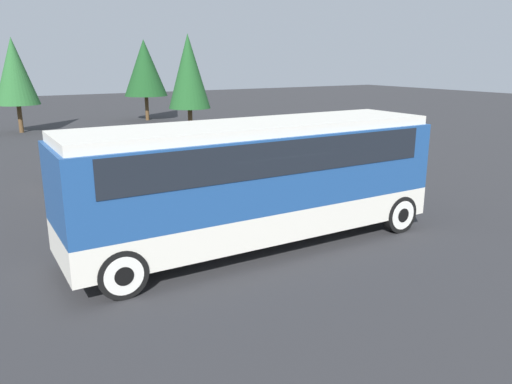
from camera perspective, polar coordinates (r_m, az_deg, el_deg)
ground_plane at (r=12.85m, az=0.00°, el=-6.11°), size 120.00×120.00×0.00m
tour_bus at (r=12.35m, az=0.38°, el=2.17°), size 9.49×2.55×3.15m
parked_car_near at (r=18.04m, az=-0.97°, el=2.40°), size 4.55×1.90×1.37m
parked_car_mid at (r=19.89m, az=-16.93°, el=2.96°), size 4.10×1.92×1.41m
tree_left at (r=35.67m, az=-25.88°, el=12.29°), size 2.70×2.70×5.95m
tree_center at (r=31.63m, az=-7.71°, el=13.48°), size 2.57×2.57×6.12m
tree_right at (r=39.89m, az=-12.60°, el=13.67°), size 3.24×3.24×6.06m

